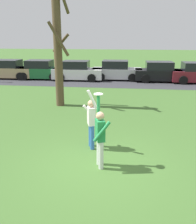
{
  "coord_description": "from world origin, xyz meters",
  "views": [
    {
      "loc": [
        0.8,
        -6.45,
        3.65
      ],
      "look_at": [
        -0.18,
        1.22,
        1.26
      ],
      "focal_mm": 40.28,
      "sensor_mm": 36.0,
      "label": 1
    }
  ],
  "objects_px": {
    "frisbee_disc": "(98,94)",
    "parked_car_silver": "(116,71)",
    "person_catcher": "(100,135)",
    "person_defender": "(91,120)",
    "parked_car_green": "(41,70)",
    "bare_tree_tall": "(58,49)",
    "parked_car_white": "(77,71)",
    "parked_car_black": "(160,72)",
    "parked_car_tan": "(9,70)"
  },
  "relations": [
    {
      "from": "frisbee_disc",
      "to": "parked_car_silver",
      "type": "xyz_separation_m",
      "value": [
        -0.31,
        14.53,
        -1.37
      ]
    },
    {
      "from": "person_catcher",
      "to": "person_defender",
      "type": "height_order",
      "value": "person_catcher"
    },
    {
      "from": "parked_car_green",
      "to": "bare_tree_tall",
      "type": "relative_size",
      "value": 0.72
    },
    {
      "from": "parked_car_white",
      "to": "parked_car_black",
      "type": "bearing_deg",
      "value": 0.49
    },
    {
      "from": "parked_car_silver",
      "to": "parked_car_black",
      "type": "xyz_separation_m",
      "value": [
        3.56,
        -0.4,
        0.0
      ]
    },
    {
      "from": "parked_car_silver",
      "to": "parked_car_black",
      "type": "bearing_deg",
      "value": -7.58
    },
    {
      "from": "frisbee_disc",
      "to": "parked_car_white",
      "type": "relative_size",
      "value": 0.06
    },
    {
      "from": "person_defender",
      "to": "frisbee_disc",
      "type": "xyz_separation_m",
      "value": [
        0.36,
        -1.02,
        1.11
      ]
    },
    {
      "from": "person_defender",
      "to": "bare_tree_tall",
      "type": "bearing_deg",
      "value": -173.53
    },
    {
      "from": "parked_car_green",
      "to": "parked_car_silver",
      "type": "distance_m",
      "value": 6.44
    },
    {
      "from": "person_catcher",
      "to": "parked_car_tan",
      "type": "bearing_deg",
      "value": 14.53
    },
    {
      "from": "person_defender",
      "to": "parked_car_green",
      "type": "distance_m",
      "value": 14.54
    },
    {
      "from": "person_catcher",
      "to": "parked_car_green",
      "type": "height_order",
      "value": "person_catcher"
    },
    {
      "from": "person_defender",
      "to": "parked_car_silver",
      "type": "bearing_deg",
      "value": 160.25
    },
    {
      "from": "person_defender",
      "to": "bare_tree_tall",
      "type": "xyz_separation_m",
      "value": [
        -2.46,
        5.04,
        1.99
      ]
    },
    {
      "from": "person_catcher",
      "to": "bare_tree_tall",
      "type": "relative_size",
      "value": 0.36
    },
    {
      "from": "person_catcher",
      "to": "parked_car_black",
      "type": "distance_m",
      "value": 14.7
    },
    {
      "from": "person_catcher",
      "to": "parked_car_white",
      "type": "height_order",
      "value": "person_catcher"
    },
    {
      "from": "parked_car_green",
      "to": "person_catcher",
      "type": "bearing_deg",
      "value": -65.73
    },
    {
      "from": "person_defender",
      "to": "parked_car_tan",
      "type": "bearing_deg",
      "value": -164.29
    },
    {
      "from": "person_catcher",
      "to": "parked_car_white",
      "type": "relative_size",
      "value": 0.5
    },
    {
      "from": "parked_car_white",
      "to": "parked_car_silver",
      "type": "distance_m",
      "value": 3.27
    },
    {
      "from": "parked_car_green",
      "to": "parked_car_black",
      "type": "xyz_separation_m",
      "value": [
        9.98,
        0.05,
        0.0
      ]
    },
    {
      "from": "parked_car_white",
      "to": "parked_car_tan",
      "type": "bearing_deg",
      "value": 178.16
    },
    {
      "from": "person_defender",
      "to": "parked_car_silver",
      "type": "xyz_separation_m",
      "value": [
        0.05,
        13.52,
        -0.25
      ]
    },
    {
      "from": "person_catcher",
      "to": "bare_tree_tall",
      "type": "height_order",
      "value": "bare_tree_tall"
    },
    {
      "from": "parked_car_tan",
      "to": "parked_car_silver",
      "type": "xyz_separation_m",
      "value": [
        9.23,
        0.53,
        0.0
      ]
    },
    {
      "from": "parked_car_tan",
      "to": "bare_tree_tall",
      "type": "height_order",
      "value": "bare_tree_tall"
    },
    {
      "from": "parked_car_tan",
      "to": "bare_tree_tall",
      "type": "bearing_deg",
      "value": -50.97
    },
    {
      "from": "bare_tree_tall",
      "to": "parked_car_green",
      "type": "bearing_deg",
      "value": 115.99
    },
    {
      "from": "person_defender",
      "to": "bare_tree_tall",
      "type": "distance_m",
      "value": 5.95
    },
    {
      "from": "parked_car_green",
      "to": "parked_car_silver",
      "type": "height_order",
      "value": "same"
    },
    {
      "from": "frisbee_disc",
      "to": "parked_car_black",
      "type": "bearing_deg",
      "value": 77.06
    },
    {
      "from": "frisbee_disc",
      "to": "parked_car_tan",
      "type": "relative_size",
      "value": 0.06
    },
    {
      "from": "frisbee_disc",
      "to": "parked_car_silver",
      "type": "distance_m",
      "value": 14.6
    },
    {
      "from": "bare_tree_tall",
      "to": "parked_car_white",
      "type": "bearing_deg",
      "value": 95.11
    },
    {
      "from": "person_defender",
      "to": "parked_car_green",
      "type": "xyz_separation_m",
      "value": [
        -6.37,
        13.07,
        -0.25
      ]
    },
    {
      "from": "parked_car_silver",
      "to": "parked_car_green",
      "type": "bearing_deg",
      "value": -177.2
    },
    {
      "from": "parked_car_white",
      "to": "bare_tree_tall",
      "type": "height_order",
      "value": "bare_tree_tall"
    },
    {
      "from": "frisbee_disc",
      "to": "bare_tree_tall",
      "type": "xyz_separation_m",
      "value": [
        -2.82,
        6.06,
        0.87
      ]
    },
    {
      "from": "person_defender",
      "to": "bare_tree_tall",
      "type": "relative_size",
      "value": 0.35
    },
    {
      "from": "parked_car_tan",
      "to": "parked_car_black",
      "type": "distance_m",
      "value": 12.79
    },
    {
      "from": "parked_car_black",
      "to": "frisbee_disc",
      "type": "bearing_deg",
      "value": -104.13
    },
    {
      "from": "parked_car_white",
      "to": "parked_car_silver",
      "type": "relative_size",
      "value": 1.0
    },
    {
      "from": "person_defender",
      "to": "parked_car_white",
      "type": "xyz_separation_m",
      "value": [
        -3.17,
        12.92,
        -0.25
      ]
    },
    {
      "from": "parked_car_white",
      "to": "parked_car_black",
      "type": "height_order",
      "value": "same"
    },
    {
      "from": "parked_car_black",
      "to": "person_defender",
      "type": "bearing_deg",
      "value": -106.57
    },
    {
      "from": "parked_car_silver",
      "to": "bare_tree_tall",
      "type": "distance_m",
      "value": 9.12
    },
    {
      "from": "person_catcher",
      "to": "parked_car_silver",
      "type": "xyz_separation_m",
      "value": [
        -0.39,
        14.75,
        -0.25
      ]
    },
    {
      "from": "person_defender",
      "to": "parked_car_white",
      "type": "height_order",
      "value": "person_defender"
    }
  ]
}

